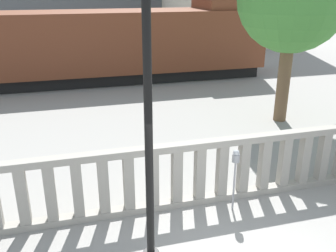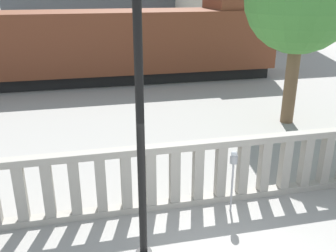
% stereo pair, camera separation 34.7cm
% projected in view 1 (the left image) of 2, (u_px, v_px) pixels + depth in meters
% --- Properties ---
extents(balustrade, '(17.02, 0.24, 1.42)m').
position_uv_depth(balustrade, '(188.00, 174.00, 7.72)').
color(balustrade, '#9E998E').
rests_on(balustrade, ground).
extents(parking_meter, '(0.15, 0.15, 1.35)m').
position_uv_depth(parking_meter, '(236.00, 163.00, 7.41)').
color(parking_meter, '#99999E').
rests_on(parking_meter, ground).
extents(train_near, '(18.94, 3.14, 3.85)m').
position_uv_depth(train_near, '(68.00, 46.00, 17.13)').
color(train_near, black).
rests_on(train_near, ground).
extents(train_far, '(22.76, 2.69, 4.40)m').
position_uv_depth(train_far, '(133.00, 14.00, 32.47)').
color(train_far, black).
rests_on(train_far, ground).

